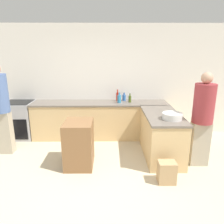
% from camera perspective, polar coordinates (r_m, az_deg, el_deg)
% --- Properties ---
extents(ground_plane, '(14.00, 14.00, 0.00)m').
position_cam_1_polar(ground_plane, '(3.64, -4.57, -19.16)').
color(ground_plane, beige).
extents(wall_back, '(8.00, 0.06, 2.70)m').
position_cam_1_polar(wall_back, '(5.51, -3.14, 8.12)').
color(wall_back, white).
rests_on(wall_back, ground_plane).
extents(counter_back, '(3.24, 0.66, 0.88)m').
position_cam_1_polar(counter_back, '(5.37, -3.15, -2.02)').
color(counter_back, '#D6B27A').
rests_on(counter_back, ground_plane).
extents(counter_peninsula, '(0.69, 1.44, 0.88)m').
position_cam_1_polar(counter_peninsula, '(4.52, 12.74, -5.88)').
color(counter_peninsula, '#D6B27A').
rests_on(counter_peninsula, ground_plane).
extents(range_oven, '(0.66, 0.64, 0.89)m').
position_cam_1_polar(range_oven, '(5.79, -22.86, -1.90)').
color(range_oven, '#ADADB2').
rests_on(range_oven, ground_plane).
extents(island_table, '(0.51, 0.63, 0.85)m').
position_cam_1_polar(island_table, '(4.10, -8.62, -8.21)').
color(island_table, brown).
rests_on(island_table, ground_plane).
extents(mixing_bowl, '(0.36, 0.36, 0.12)m').
position_cam_1_polar(mixing_bowl, '(4.08, 15.45, -1.05)').
color(mixing_bowl, white).
rests_on(mixing_bowl, counter_peninsula).
extents(hot_sauce_bottle, '(0.06, 0.06, 0.28)m').
position_cam_1_polar(hot_sauce_bottle, '(5.38, 1.44, 4.11)').
color(hot_sauce_bottle, red).
rests_on(hot_sauce_bottle, counter_back).
extents(water_bottle_blue, '(0.09, 0.09, 0.20)m').
position_cam_1_polar(water_bottle_blue, '(5.42, 3.18, 3.81)').
color(water_bottle_blue, '#386BB7').
rests_on(water_bottle_blue, counter_back).
extents(olive_oil_bottle, '(0.07, 0.07, 0.21)m').
position_cam_1_polar(olive_oil_bottle, '(5.25, 4.68, 3.46)').
color(olive_oil_bottle, '#475B1E').
rests_on(olive_oil_bottle, counter_back).
extents(dish_soap_bottle, '(0.09, 0.09, 0.25)m').
position_cam_1_polar(dish_soap_bottle, '(5.20, 1.91, 3.53)').
color(dish_soap_bottle, '#338CBF').
rests_on(dish_soap_bottle, counter_back).
extents(person_by_range, '(0.35, 0.35, 1.84)m').
position_cam_1_polar(person_by_range, '(4.90, -27.09, 1.31)').
color(person_by_range, '#ADA38E').
rests_on(person_by_range, ground_plane).
extents(person_at_peninsula, '(0.37, 0.37, 1.73)m').
position_cam_1_polar(person_at_peninsula, '(4.23, 22.56, -1.19)').
color(person_at_peninsula, '#ADA38E').
rests_on(person_at_peninsula, ground_plane).
extents(paper_bag, '(0.28, 0.22, 0.37)m').
position_cam_1_polar(paper_bag, '(3.77, 14.10, -15.01)').
color(paper_bag, tan).
rests_on(paper_bag, ground_plane).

